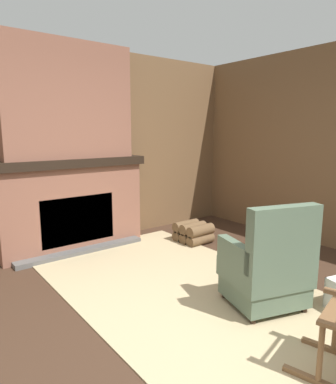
% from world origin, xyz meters
% --- Properties ---
extents(ground_plane, '(14.00, 14.00, 0.00)m').
position_xyz_m(ground_plane, '(0.00, 0.00, 0.00)').
color(ground_plane, '#3D281C').
extents(wood_panel_wall_left, '(0.06, 6.11, 2.68)m').
position_xyz_m(wood_panel_wall_left, '(-2.79, 0.00, 1.34)').
color(wood_panel_wall_left, brown).
rests_on(wood_panel_wall_left, ground).
extents(fireplace_hearth, '(0.55, 1.99, 1.22)m').
position_xyz_m(fireplace_hearth, '(-2.57, 0.00, 0.60)').
color(fireplace_hearth, brown).
rests_on(fireplace_hearth, ground).
extents(chimney_breast, '(0.30, 1.66, 1.45)m').
position_xyz_m(chimney_breast, '(-2.59, 0.00, 1.94)').
color(chimney_breast, brown).
rests_on(chimney_breast, fireplace_hearth).
extents(area_rug, '(3.65, 2.07, 0.01)m').
position_xyz_m(area_rug, '(-0.68, 0.37, 0.01)').
color(area_rug, tan).
rests_on(area_rug, ground).
extents(armchair, '(0.76, 0.80, 0.98)m').
position_xyz_m(armchair, '(-0.03, 0.72, 0.36)').
color(armchair, '#516651').
rests_on(armchair, ground).
extents(firewood_stack, '(0.46, 0.41, 0.28)m').
position_xyz_m(firewood_stack, '(-1.80, 1.44, 0.14)').
color(firewood_stack, brown).
rests_on(firewood_stack, ground).
extents(oil_lamp_vase, '(0.13, 0.13, 0.28)m').
position_xyz_m(oil_lamp_vase, '(-2.62, -0.46, 1.32)').
color(oil_lamp_vase, silver).
rests_on(oil_lamp_vase, fireplace_hearth).
extents(storage_case, '(0.14, 0.25, 0.12)m').
position_xyz_m(storage_case, '(-2.62, 0.53, 1.28)').
color(storage_case, gray).
rests_on(storage_case, fireplace_hearth).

